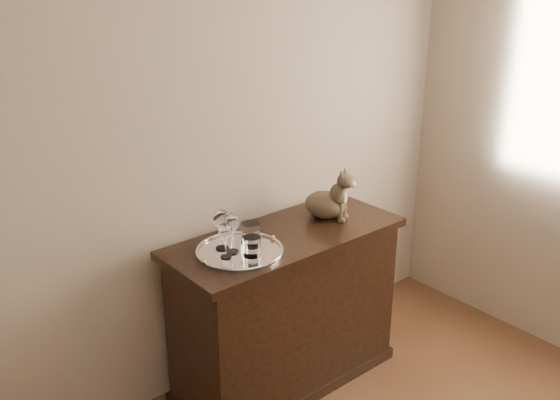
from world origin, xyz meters
The scene contains 9 objects.
wall_back centered at (0.00, 2.25, 1.35)m, with size 4.00×0.10×2.70m, color tan.
sideboard centered at (0.60, 1.94, 0.42)m, with size 1.20×0.50×0.85m, color black, non-canonical shape.
tray centered at (0.31, 1.92, 0.85)m, with size 0.40×0.40×0.01m, color silver.
wine_glass_b centered at (0.26, 1.99, 0.95)m, with size 0.07×0.07×0.19m, color silver, non-canonical shape.
wine_glass_c centered at (0.23, 1.91, 0.94)m, with size 0.06×0.06×0.17m, color white, non-canonical shape.
wine_glass_d centered at (0.28, 1.93, 0.95)m, with size 0.07×0.07×0.19m, color silver, non-canonical shape.
tumbler_b centered at (0.32, 1.85, 0.90)m, with size 0.08×0.08×0.09m, color white.
tumbler_c centered at (0.40, 1.96, 0.91)m, with size 0.09×0.09×0.10m, color white.
cat centered at (0.89, 1.97, 0.99)m, with size 0.27×0.26×0.28m, color #48362A, non-canonical shape.
Camera 1 is at (-1.18, -0.15, 2.11)m, focal length 40.00 mm.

